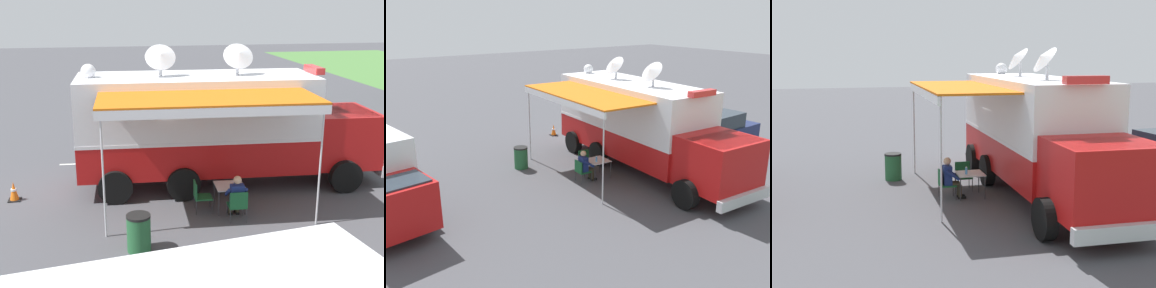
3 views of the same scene
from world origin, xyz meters
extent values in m
plane|color=#47474C|center=(0.00, 0.00, 0.00)|extent=(100.00, 100.00, 0.00)
cube|color=silver|center=(-2.67, -2.08, 0.00)|extent=(0.34, 4.80, 0.01)
cube|color=#B71414|center=(0.00, 0.00, 1.15)|extent=(2.82, 7.31, 1.10)
cube|color=white|center=(0.00, 0.00, 2.55)|extent=(2.82, 7.31, 1.70)
cube|color=white|center=(0.00, 0.00, 1.70)|extent=(2.84, 7.33, 0.10)
cube|color=#B71414|center=(0.21, 4.65, 1.45)|extent=(2.39, 2.20, 1.70)
cube|color=#28333D|center=(0.22, 4.85, 1.95)|extent=(2.21, 1.57, 0.70)
cube|color=silver|center=(0.26, 5.77, 0.55)|extent=(2.38, 0.31, 0.36)
cylinder|color=black|center=(-1.05, 4.50, 0.50)|extent=(0.35, 1.01, 1.00)
cylinder|color=black|center=(1.45, 4.39, 0.50)|extent=(0.35, 1.01, 1.00)
cylinder|color=black|center=(-1.27, -0.48, 0.50)|extent=(0.35, 1.01, 1.00)
cylinder|color=black|center=(1.22, -0.60, 0.50)|extent=(0.35, 1.01, 1.00)
cylinder|color=black|center=(-1.36, -2.46, 0.50)|extent=(0.35, 1.01, 1.00)
cylinder|color=black|center=(1.13, -2.57, 0.50)|extent=(0.35, 1.01, 1.00)
cube|color=white|center=(0.00, 0.00, 3.45)|extent=(2.82, 7.31, 0.10)
cube|color=red|center=(0.17, 3.70, 3.62)|extent=(1.11, 0.33, 0.20)
cylinder|color=silver|center=(-0.05, -1.08, 3.73)|extent=(0.10, 0.10, 0.45)
cone|color=silver|center=(0.10, -1.09, 4.13)|extent=(0.76, 0.93, 0.81)
cylinder|color=silver|center=(0.06, 1.26, 3.73)|extent=(0.10, 0.10, 0.45)
cone|color=silver|center=(0.21, 1.25, 4.13)|extent=(0.76, 0.93, 0.81)
sphere|color=white|center=(-0.15, -3.20, 3.68)|extent=(0.44, 0.44, 0.44)
cube|color=orange|center=(2.35, -0.11, 3.25)|extent=(2.46, 5.85, 0.06)
cube|color=white|center=(3.41, -0.15, 3.11)|extent=(0.34, 5.76, 0.24)
cylinder|color=silver|center=(3.47, 2.58, 1.63)|extent=(0.05, 0.05, 3.25)
cylinder|color=silver|center=(3.22, -2.88, 1.63)|extent=(0.05, 0.05, 3.25)
cube|color=silver|center=(2.14, 0.56, 0.71)|extent=(0.84, 0.84, 0.03)
cylinder|color=#333338|center=(1.79, 0.94, 0.35)|extent=(0.03, 0.03, 0.70)
cylinder|color=#333338|center=(2.53, 0.91, 0.35)|extent=(0.03, 0.03, 0.70)
cylinder|color=#333338|center=(1.76, 0.20, 0.35)|extent=(0.03, 0.03, 0.70)
cylinder|color=#333338|center=(2.49, 0.17, 0.35)|extent=(0.03, 0.03, 0.70)
cylinder|color=#4C99D8|center=(2.28, 0.67, 0.83)|extent=(0.07, 0.07, 0.20)
cylinder|color=white|center=(2.28, 0.67, 0.94)|extent=(0.04, 0.04, 0.02)
cube|color=#19562D|center=(2.84, 0.58, 0.42)|extent=(0.50, 0.50, 0.04)
cube|color=#19562D|center=(3.06, 0.57, 0.65)|extent=(0.06, 0.48, 0.44)
cylinder|color=#333338|center=(2.61, 0.37, 0.21)|extent=(0.02, 0.02, 0.42)
cylinder|color=#333338|center=(2.63, 0.81, 0.21)|extent=(0.02, 0.02, 0.42)
cylinder|color=#333338|center=(3.05, 0.35, 0.21)|extent=(0.02, 0.02, 0.42)
cylinder|color=#333338|center=(3.07, 0.79, 0.21)|extent=(0.02, 0.02, 0.42)
cube|color=#19562D|center=(2.12, -0.19, 0.42)|extent=(0.50, 0.50, 0.04)
cube|color=#19562D|center=(2.11, -0.41, 0.65)|extent=(0.48, 0.06, 0.44)
cylinder|color=#333338|center=(1.91, 0.04, 0.21)|extent=(0.02, 0.02, 0.42)
cylinder|color=#333338|center=(2.35, 0.02, 0.21)|extent=(0.02, 0.02, 0.42)
cylinder|color=#333338|center=(1.89, -0.40, 0.21)|extent=(0.02, 0.02, 0.42)
cylinder|color=#333338|center=(2.33, -0.42, 0.21)|extent=(0.02, 0.02, 0.42)
cube|color=navy|center=(2.84, 0.58, 0.72)|extent=(0.26, 0.37, 0.56)
sphere|color=tan|center=(2.84, 0.58, 1.14)|extent=(0.22, 0.22, 0.22)
cylinder|color=navy|center=(2.71, 0.36, 0.76)|extent=(0.43, 0.11, 0.34)
cylinder|color=navy|center=(2.73, 0.82, 0.76)|extent=(0.43, 0.11, 0.34)
cylinder|color=#383323|center=(2.66, 0.49, 0.44)|extent=(0.39, 0.15, 0.13)
cylinder|color=#383323|center=(2.48, 0.50, 0.21)|extent=(0.11, 0.11, 0.42)
cube|color=black|center=(2.42, 0.50, 0.04)|extent=(0.24, 0.11, 0.07)
cylinder|color=#383323|center=(2.67, 0.69, 0.44)|extent=(0.39, 0.15, 0.13)
cylinder|color=#383323|center=(2.49, 0.70, 0.21)|extent=(0.11, 0.11, 0.42)
cube|color=black|center=(2.43, 0.70, 0.04)|extent=(0.24, 0.11, 0.07)
cylinder|color=#235B33|center=(4.09, -2.12, 0.42)|extent=(0.56, 0.56, 0.85)
cylinder|color=black|center=(4.09, -2.12, 0.88)|extent=(0.57, 0.57, 0.06)
cube|color=black|center=(0.39, -5.52, 0.01)|extent=(0.36, 0.36, 0.03)
cone|color=orange|center=(0.39, -5.52, 0.31)|extent=(0.26, 0.26, 0.55)
cylinder|color=white|center=(0.39, -5.52, 0.33)|extent=(0.17, 0.17, 0.06)
cylinder|color=black|center=(-3.49, 0.02, 0.32)|extent=(0.65, 0.26, 0.64)
camera|label=1|loc=(14.67, -2.73, 5.68)|focal=46.34mm
camera|label=2|loc=(11.68, 12.88, 6.24)|focal=39.73mm
camera|label=3|loc=(6.12, 14.42, 4.23)|focal=46.51mm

